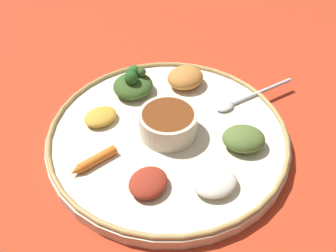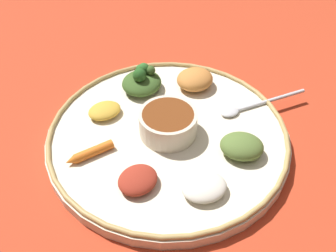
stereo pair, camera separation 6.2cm
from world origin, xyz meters
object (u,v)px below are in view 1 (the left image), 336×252
Objects in this scene: spoon at (243,99)px; carrot_near_spoon at (94,161)px; center_bowl at (168,123)px; greens_pile at (133,83)px.

carrot_near_spoon is (-0.13, 0.27, 0.00)m from spoon.
center_bowl reaches higher than spoon.
spoon is at bearing -103.02° from greens_pile.
greens_pile reaches higher than spoon.
carrot_near_spoon reaches higher than spoon.
spoon is 1.62× the size of greens_pile.
greens_pile reaches higher than carrot_near_spoon.
greens_pile is 1.40× the size of carrot_near_spoon.
greens_pile is (0.12, 0.05, -0.00)m from center_bowl.
spoon is (0.07, -0.15, -0.02)m from center_bowl.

